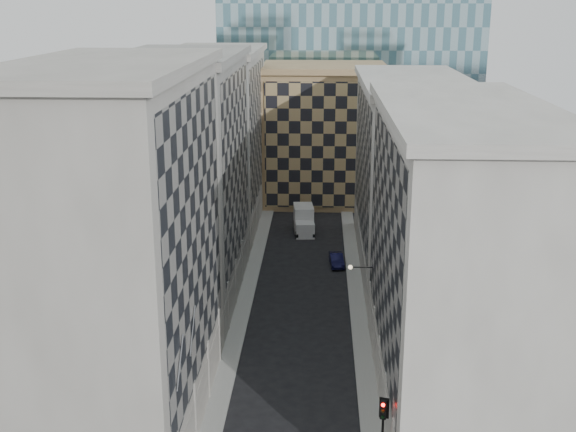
% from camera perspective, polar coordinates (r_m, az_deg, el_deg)
% --- Properties ---
extents(sidewalk_west, '(1.50, 100.00, 0.15)m').
position_cam_1_polar(sidewalk_west, '(67.24, -3.51, -7.01)').
color(sidewalk_west, '#999A94').
rests_on(sidewalk_west, ground).
extents(sidewalk_east, '(1.50, 100.00, 0.15)m').
position_cam_1_polar(sidewalk_east, '(66.98, 5.53, -7.15)').
color(sidewalk_east, '#999A94').
rests_on(sidewalk_east, ground).
extents(bldg_left_a, '(10.80, 22.80, 23.70)m').
position_cam_1_polar(bldg_left_a, '(46.59, -13.14, -2.83)').
color(bldg_left_a, gray).
rests_on(bldg_left_a, ground).
extents(bldg_left_b, '(10.80, 22.80, 22.70)m').
position_cam_1_polar(bldg_left_b, '(67.29, -8.19, 2.99)').
color(bldg_left_b, gray).
rests_on(bldg_left_b, ground).
extents(bldg_left_c, '(10.80, 22.80, 21.70)m').
position_cam_1_polar(bldg_left_c, '(88.62, -5.58, 6.03)').
color(bldg_left_c, gray).
rests_on(bldg_left_c, ground).
extents(bldg_right_a, '(10.80, 26.80, 20.70)m').
position_cam_1_polar(bldg_right_a, '(50.01, 13.13, -3.30)').
color(bldg_right_a, '#ABA69D').
rests_on(bldg_right_a, ground).
extents(bldg_right_b, '(10.80, 28.80, 19.70)m').
position_cam_1_polar(bldg_right_b, '(75.78, 9.58, 3.31)').
color(bldg_right_b, '#ABA69D').
rests_on(bldg_right_b, ground).
extents(tan_block, '(16.80, 14.80, 18.80)m').
position_cam_1_polar(tan_block, '(100.67, 2.80, 6.56)').
color(tan_block, '#A07F54').
rests_on(tan_block, ground).
extents(church_tower, '(7.20, 7.20, 51.50)m').
position_cam_1_polar(church_tower, '(113.25, 1.86, 16.59)').
color(church_tower, '#2C2622').
rests_on(church_tower, ground).
extents(flagpoles_left, '(0.10, 6.33, 2.33)m').
position_cam_1_polar(flagpoles_left, '(42.47, -8.02, -10.11)').
color(flagpoles_left, gray).
rests_on(flagpoles_left, ground).
extents(bracket_lamp, '(1.98, 0.36, 0.36)m').
position_cam_1_polar(bracket_lamp, '(59.08, 5.12, -4.05)').
color(bracket_lamp, black).
rests_on(bracket_lamp, ground).
extents(traffic_light, '(0.58, 0.56, 4.67)m').
position_cam_1_polar(traffic_light, '(44.20, 7.52, -15.64)').
color(traffic_light, black).
rests_on(traffic_light, sidewalk_east).
extents(box_truck, '(2.80, 5.83, 3.10)m').
position_cam_1_polar(box_truck, '(87.59, 1.26, -0.41)').
color(box_truck, silver).
rests_on(box_truck, ground).
extents(dark_car, '(1.68, 3.96, 1.27)m').
position_cam_1_polar(dark_car, '(76.89, 3.85, -3.46)').
color(dark_car, black).
rests_on(dark_car, ground).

